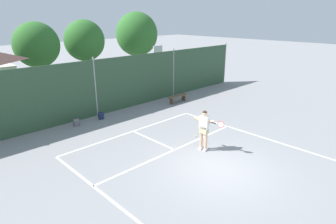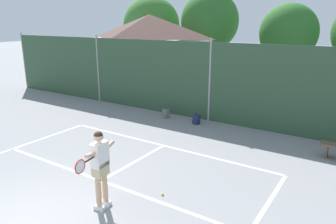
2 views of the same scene
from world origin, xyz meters
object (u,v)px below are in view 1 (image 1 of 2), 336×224
(backpack_navy, at_px, (101,116))
(courtside_bench, at_px, (178,97))
(backpack_grey, at_px, (76,122))
(basketball_hoop, at_px, (158,62))
(tennis_ball, at_px, (196,136))
(tennis_player, at_px, (204,127))

(backpack_navy, bearing_deg, courtside_bench, -7.55)
(backpack_grey, xyz_separation_m, courtside_bench, (7.19, -0.76, 0.17))
(basketball_hoop, distance_m, tennis_ball, 9.69)
(basketball_hoop, height_order, backpack_navy, basketball_hoop)
(basketball_hoop, xyz_separation_m, courtside_bench, (-1.18, -3.35, -1.95))
(tennis_ball, relative_size, courtside_bench, 0.04)
(backpack_navy, bearing_deg, tennis_ball, -69.98)
(tennis_ball, relative_size, backpack_navy, 0.14)
(backpack_navy, bearing_deg, backpack_grey, 179.56)
(tennis_player, height_order, courtside_bench, tennis_player)
(basketball_hoop, height_order, backpack_grey, basketball_hoop)
(tennis_ball, xyz_separation_m, backpack_navy, (-2.00, 5.49, 0.16))
(backpack_grey, relative_size, backpack_navy, 1.00)
(tennis_player, distance_m, backpack_grey, 7.27)
(basketball_hoop, xyz_separation_m, backpack_navy, (-6.83, -2.60, -2.12))
(tennis_player, bearing_deg, courtside_bench, 52.76)
(tennis_ball, relative_size, backpack_grey, 0.14)
(tennis_player, bearing_deg, tennis_ball, 54.28)
(basketball_hoop, bearing_deg, backpack_navy, -159.16)
(backpack_navy, relative_size, courtside_bench, 0.29)
(basketball_hoop, bearing_deg, backpack_grey, -162.82)
(basketball_hoop, height_order, courtside_bench, basketball_hoop)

